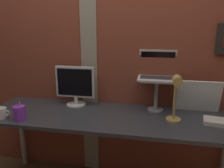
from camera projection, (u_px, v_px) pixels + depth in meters
name	position (u px, v px, depth m)	size (l,w,h in m)	color
brick_wall_back	(110.00, 47.00, 2.16)	(3.18, 0.16, 2.58)	brown
desk	(110.00, 123.00, 1.94)	(2.16, 0.63, 0.75)	#333338
monitor	(75.00, 84.00, 2.12)	(0.37, 0.18, 0.37)	silver
laptop_stand	(156.00, 90.00, 1.99)	(0.28, 0.22, 0.28)	gray
laptop	(157.00, 70.00, 2.02)	(0.33, 0.28, 0.24)	silver
whiteboard_panel	(197.00, 96.00, 1.97)	(0.39, 0.02, 0.29)	white
desk_lamp	(176.00, 94.00, 1.72)	(0.12, 0.20, 0.39)	tan
pen_cup	(20.00, 113.00, 1.83)	(0.10, 0.10, 0.16)	purple
coffee_mug	(2.00, 113.00, 1.86)	(0.12, 0.09, 0.09)	silver
paper_clutter_stack	(217.00, 122.00, 1.76)	(0.20, 0.14, 0.03)	silver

